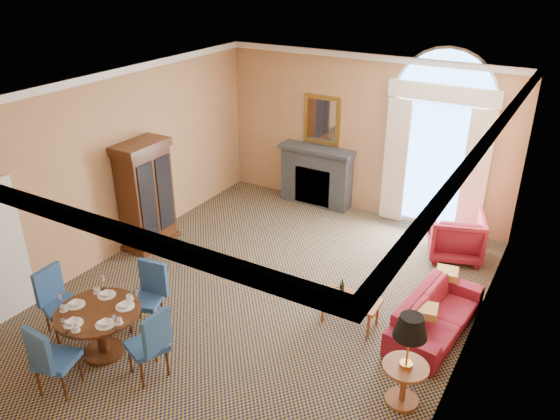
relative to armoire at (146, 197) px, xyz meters
The scene contains 12 objects.
ground 2.91m from the armoire, ahead, with size 7.50×7.50×0.00m, color #13173E.
room_envelope 3.13m from the armoire, ahead, with size 6.04×7.52×3.45m.
armoire is the anchor object (origin of this frame).
dining_table 3.09m from the armoire, 59.12° to the right, with size 1.10×1.10×0.89m.
dining_chair_north 2.50m from the armoire, 47.00° to the right, with size 0.57×0.57×1.00m.
dining_chair_south 3.84m from the armoire, 64.84° to the right, with size 0.55×0.55×1.00m.
dining_chair_east 3.62m from the armoire, 46.56° to the right, with size 0.58×0.58×1.00m.
dining_chair_west 2.70m from the armoire, 75.39° to the right, with size 0.57×0.57×1.00m.
sofa 5.31m from the armoire, ahead, with size 1.91×0.75×0.56m, color maroon.
armchair 5.52m from the armoire, 25.52° to the left, with size 0.88×0.91×0.83m, color maroon.
coffee_table 4.19m from the armoire, ahead, with size 0.85×0.49×0.75m.
side_table 5.51m from the armoire, 15.11° to the right, with size 0.55×0.55×1.22m.
Camera 1 is at (3.84, -6.04, 4.91)m, focal length 35.00 mm.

